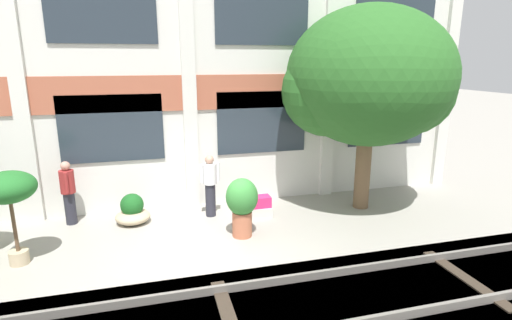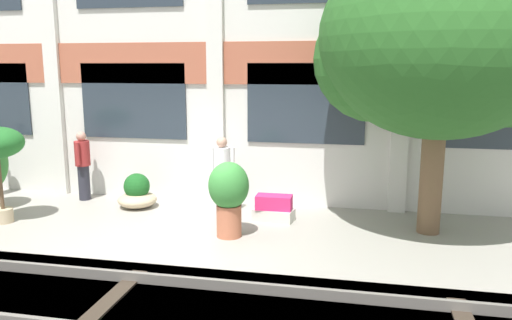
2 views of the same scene
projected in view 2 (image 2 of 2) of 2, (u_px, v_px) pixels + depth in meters
name	position (u px, v px, depth m)	size (l,w,h in m)	color
ground_plane	(176.00, 241.00, 8.80)	(80.00, 80.00, 0.00)	#9E998E
apartment_facade	(218.00, 26.00, 10.90)	(16.07, 0.64, 7.84)	silver
rail_tracks	(109.00, 315.00, 6.46)	(23.71, 2.80, 0.43)	#4C473F
broadleaf_tree	(440.00, 44.00, 8.63)	(4.42, 4.21, 5.28)	brown
potted_plant_wide_bowl	(137.00, 194.00, 10.85)	(0.84, 0.84, 0.75)	tan
potted_plant_square_trough	(274.00, 209.00, 9.92)	(0.84, 0.51, 0.52)	beige
potted_plant_glazed_jar	(229.00, 193.00, 8.89)	(0.73, 0.73, 1.37)	#B76647
resident_by_doorway	(222.00, 173.00, 10.33)	(0.52, 0.34, 1.61)	#282833
resident_near_plants	(83.00, 164.00, 11.37)	(0.34, 0.53, 1.58)	#282833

